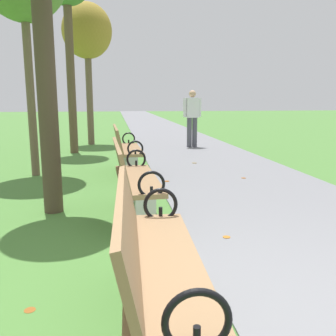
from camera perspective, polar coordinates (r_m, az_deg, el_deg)
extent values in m
cube|color=slate|center=(19.96, -2.31, 6.78)|extent=(2.82, 44.00, 0.02)
cube|color=#93704C|center=(2.17, -0.95, -14.45)|extent=(0.50, 1.62, 0.05)
cube|color=#93704C|center=(2.08, -6.25, -9.00)|extent=(0.18, 1.60, 0.40)
cube|color=#B7B5AD|center=(2.95, -2.30, -12.74)|extent=(0.20, 0.13, 0.45)
torus|color=black|center=(1.47, 4.57, -22.86)|extent=(0.27, 0.04, 0.27)
torus|color=black|center=(2.85, -1.17, -5.78)|extent=(0.27, 0.04, 0.27)
cylinder|color=black|center=(2.87, -1.16, -7.31)|extent=(0.03, 0.03, 0.12)
cube|color=#93704C|center=(4.26, -4.80, -1.80)|extent=(0.50, 1.61, 0.05)
cube|color=#93704C|center=(4.21, -7.42, 1.09)|extent=(0.18, 1.60, 0.40)
cube|color=#B7B5AD|center=(3.62, -3.56, -8.19)|extent=(0.20, 0.13, 0.45)
cube|color=#B7B5AD|center=(5.04, -5.60, -2.77)|extent=(0.20, 0.13, 0.45)
torus|color=black|center=(3.51, -2.61, -2.60)|extent=(0.27, 0.04, 0.27)
cylinder|color=black|center=(3.53, -2.60, -3.86)|extent=(0.03, 0.03, 0.12)
torus|color=black|center=(4.99, -5.01, 1.39)|extent=(0.27, 0.04, 0.27)
cylinder|color=black|center=(5.00, -4.99, 0.48)|extent=(0.03, 0.03, 0.12)
cube|color=#93704C|center=(6.82, -6.20, 2.91)|extent=(0.49, 1.61, 0.05)
cube|color=#93704C|center=(6.78, -7.85, 4.75)|extent=(0.17, 1.60, 0.40)
cube|color=#B7B5AD|center=(6.13, -5.66, -0.33)|extent=(0.20, 0.13, 0.45)
cube|color=#B7B5AD|center=(7.59, -6.57, 1.79)|extent=(0.20, 0.13, 0.45)
torus|color=black|center=(6.06, -5.14, 3.04)|extent=(0.27, 0.04, 0.27)
cylinder|color=black|center=(6.07, -5.13, 2.29)|extent=(0.03, 0.03, 0.12)
torus|color=black|center=(7.56, -6.18, 4.56)|extent=(0.27, 0.04, 0.27)
cylinder|color=black|center=(7.57, -6.17, 3.96)|extent=(0.03, 0.03, 0.12)
cylinder|color=#4C3D2D|center=(4.65, -18.41, 10.88)|extent=(0.23, 0.23, 2.91)
cylinder|color=brown|center=(7.10, -20.72, 10.90)|extent=(0.14, 0.14, 3.00)
cylinder|color=brown|center=(9.85, -14.96, 13.62)|extent=(0.21, 0.21, 3.90)
cylinder|color=brown|center=(11.58, -12.17, 10.71)|extent=(0.20, 0.20, 2.87)
ellipsoid|color=olive|center=(11.75, -12.57, 20.24)|extent=(1.47, 1.47, 1.61)
cylinder|color=#4C4C56|center=(10.62, 4.19, 5.59)|extent=(0.14, 0.14, 0.85)
cylinder|color=#4C4C56|center=(10.58, 3.36, 5.58)|extent=(0.14, 0.14, 0.85)
cube|color=white|center=(10.56, 3.82, 9.40)|extent=(0.35, 0.24, 0.56)
sphere|color=tan|center=(10.56, 3.85, 11.51)|extent=(0.20, 0.20, 0.20)
cylinder|color=white|center=(10.62, 4.99, 9.39)|extent=(0.09, 0.09, 0.52)
cylinder|color=white|center=(10.50, 2.65, 9.40)|extent=(0.09, 0.09, 0.52)
cylinder|color=#93511E|center=(2.79, -20.82, -20.03)|extent=(0.11, 0.11, 0.00)
cylinder|color=#AD6B23|center=(3.80, 9.15, -10.61)|extent=(0.11, 0.11, 0.00)
cylinder|color=brown|center=(7.96, 4.14, 0.79)|extent=(0.12, 0.12, 0.00)
cylinder|color=#AD6B23|center=(8.04, -5.71, 0.71)|extent=(0.10, 0.10, 0.00)
cylinder|color=#AD6B23|center=(9.57, -5.40, 2.33)|extent=(0.15, 0.15, 0.00)
cylinder|color=#93511E|center=(6.19, -0.21, -2.08)|extent=(0.13, 0.13, 0.00)
cylinder|color=#93511E|center=(6.58, 11.74, -1.54)|extent=(0.11, 0.11, 0.00)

